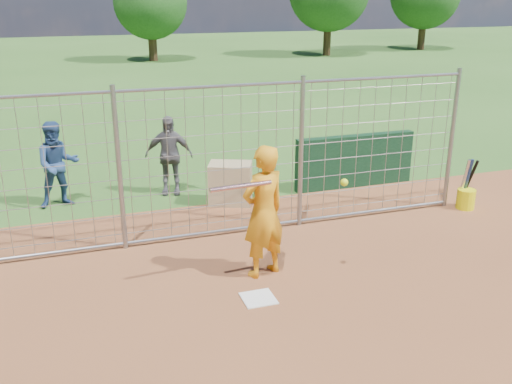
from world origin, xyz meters
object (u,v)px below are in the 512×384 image
object	(u,v)px
equipment_bin	(230,183)
bucket_with_bats	(466,196)
bystander_b	(169,155)
batter	(263,212)
bystander_a	(58,165)

from	to	relation	value
equipment_bin	bucket_with_bats	bearing A→B (deg)	-0.02
bucket_with_bats	equipment_bin	bearing A→B (deg)	157.79
bystander_b	equipment_bin	world-z (taller)	bystander_b
batter	bystander_b	xyz separation A→B (m)	(-0.63, 3.91, -0.16)
batter	bystander_b	world-z (taller)	batter
batter	bystander_b	size ratio (longest dim) A/B	1.21
bystander_a	equipment_bin	xyz separation A→B (m)	(3.10, -0.89, -0.42)
bystander_a	bucket_with_bats	bearing A→B (deg)	-26.93
batter	equipment_bin	distance (m)	3.05
batter	equipment_bin	xyz separation A→B (m)	(0.37, 2.97, -0.56)
batter	equipment_bin	world-z (taller)	batter
bucket_with_bats	batter	bearing A→B (deg)	-163.93
batter	bucket_with_bats	bearing A→B (deg)	176.53
batter	bystander_a	bearing A→B (deg)	-74.29
bystander_a	bystander_b	distance (m)	2.10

